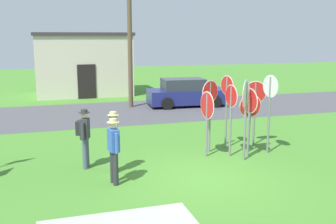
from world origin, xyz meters
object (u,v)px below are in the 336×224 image
at_px(parked_car_on_street, 186,93).
at_px(stop_sign_rear_right, 246,105).
at_px(stop_sign_leaning_left, 227,100).
at_px(person_in_dark_shirt, 114,147).
at_px(utility_pole, 130,23).
at_px(stop_sign_tallest, 207,112).
at_px(stop_sign_center_cluster, 255,101).
at_px(person_in_blue, 114,138).
at_px(stop_sign_far_back, 250,113).
at_px(stop_sign_low_front, 210,104).
at_px(stop_sign_leaning_right, 231,108).
at_px(stop_sign_nearest, 249,110).
at_px(person_near_signs, 84,134).
at_px(stop_sign_rear_left, 270,100).

distance_m(parked_car_on_street, stop_sign_rear_right, 9.90).
height_order(stop_sign_leaning_left, person_in_dark_shirt, stop_sign_leaning_left).
distance_m(utility_pole, stop_sign_tallest, 10.04).
bearing_deg(stop_sign_center_cluster, stop_sign_leaning_left, -175.05).
bearing_deg(person_in_dark_shirt, person_in_blue, 80.53).
bearing_deg(stop_sign_leaning_left, stop_sign_far_back, -49.17).
distance_m(stop_sign_rear_right, person_in_blue, 4.09).
relative_size(utility_pole, stop_sign_rear_right, 3.39).
bearing_deg(stop_sign_center_cluster, stop_sign_low_front, -169.67).
height_order(stop_sign_far_back, stop_sign_tallest, stop_sign_tallest).
relative_size(stop_sign_leaning_left, stop_sign_leaning_right, 1.09).
height_order(stop_sign_rear_right, stop_sign_center_cluster, stop_sign_rear_right).
height_order(stop_sign_nearest, person_in_dark_shirt, stop_sign_nearest).
relative_size(stop_sign_center_cluster, stop_sign_tallest, 1.08).
bearing_deg(stop_sign_low_front, stop_sign_leaning_left, 18.56).
bearing_deg(parked_car_on_street, stop_sign_nearest, -97.75).
distance_m(stop_sign_leaning_left, stop_sign_center_cluster, 1.14).
xyz_separation_m(parked_car_on_street, stop_sign_rear_right, (-1.60, -9.71, 1.05)).
distance_m(person_in_blue, person_in_dark_shirt, 0.93).
bearing_deg(stop_sign_far_back, stop_sign_leaning_right, -163.76).
distance_m(stop_sign_low_front, person_in_dark_shirt, 4.05).
height_order(stop_sign_tallest, person_in_blue, stop_sign_tallest).
bearing_deg(stop_sign_low_front, stop_sign_center_cluster, 10.33).
bearing_deg(person_near_signs, stop_sign_leaning_right, -2.50).
relative_size(stop_sign_leaning_left, stop_sign_center_cluster, 1.10).
relative_size(stop_sign_center_cluster, person_near_signs, 1.31).
relative_size(stop_sign_leaning_left, stop_sign_rear_right, 1.00).
distance_m(stop_sign_leaning_left, stop_sign_rear_left, 1.42).
bearing_deg(stop_sign_low_front, person_in_dark_shirt, -150.75).
xyz_separation_m(stop_sign_rear_right, stop_sign_low_front, (-0.68, 1.14, -0.11)).
bearing_deg(parked_car_on_street, person_in_dark_shirt, -118.72).
distance_m(stop_sign_far_back, person_in_dark_shirt, 5.00).
relative_size(stop_sign_leaning_right, stop_sign_tallest, 1.10).
xyz_separation_m(stop_sign_tallest, person_in_blue, (-3.05, -0.60, -0.45)).
distance_m(stop_sign_rear_right, stop_sign_rear_left, 1.21).
bearing_deg(stop_sign_tallest, stop_sign_leaning_left, 34.38).
relative_size(stop_sign_low_front, person_in_blue, 1.37).
bearing_deg(stop_sign_nearest, person_near_signs, 176.06).
relative_size(stop_sign_tallest, person_in_dark_shirt, 1.21).
xyz_separation_m(stop_sign_leaning_right, stop_sign_low_front, (-0.44, 0.63, 0.07)).
xyz_separation_m(person_near_signs, person_in_blue, (0.75, -0.61, -0.03)).
distance_m(utility_pole, stop_sign_rear_left, 10.47).
bearing_deg(stop_sign_far_back, stop_sign_leaning_left, 130.83).
height_order(stop_sign_center_cluster, stop_sign_low_front, stop_sign_low_front).
height_order(parked_car_on_street, stop_sign_leaning_right, stop_sign_leaning_right).
distance_m(stop_sign_leaning_left, person_in_blue, 4.30).
distance_m(utility_pole, stop_sign_leaning_left, 9.42).
distance_m(parked_car_on_street, person_near_signs, 11.03).
xyz_separation_m(stop_sign_leaning_right, person_in_blue, (-3.78, -0.41, -0.58)).
relative_size(person_near_signs, person_in_dark_shirt, 1.00).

